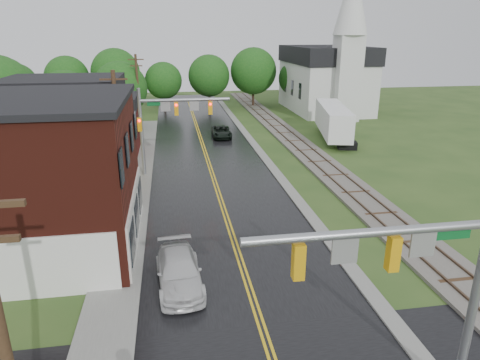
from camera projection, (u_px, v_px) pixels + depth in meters
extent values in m
cube|color=black|center=(208.00, 162.00, 39.40)|extent=(10.00, 90.00, 0.02)
cube|color=gray|center=(255.00, 146.00, 44.89)|extent=(0.80, 70.00, 0.12)
cube|color=gray|center=(136.00, 184.00, 33.79)|extent=(2.40, 50.00, 0.12)
cube|color=silver|center=(136.00, 217.00, 24.09)|extent=(0.10, 9.50, 3.00)
cube|color=tan|center=(70.00, 144.00, 32.95)|extent=(8.00, 7.00, 6.40)
cube|color=#3F0F0C|center=(101.00, 131.00, 41.82)|extent=(7.00, 6.00, 4.40)
cube|color=silver|center=(324.00, 87.00, 64.62)|extent=(10.00, 16.00, 7.00)
cube|color=black|center=(326.00, 55.00, 63.08)|extent=(10.40, 16.40, 2.40)
cube|color=silver|center=(346.00, 79.00, 56.51)|extent=(3.20, 3.20, 11.00)
cube|color=#59544C|center=(297.00, 144.00, 45.56)|extent=(3.20, 80.00, 0.20)
cube|color=#4C3828|center=(291.00, 143.00, 45.40)|extent=(0.10, 80.00, 0.12)
cube|color=#4C3828|center=(304.00, 142.00, 45.62)|extent=(0.10, 80.00, 0.12)
cylinder|color=gray|center=(474.00, 302.00, 12.97)|extent=(0.28, 0.28, 7.20)
cylinder|color=gray|center=(371.00, 233.00, 11.57)|extent=(7.20, 0.26, 0.26)
cube|color=orange|center=(393.00, 253.00, 11.90)|extent=(0.32, 0.30, 1.05)
cube|color=orange|center=(298.00, 261.00, 11.49)|extent=(0.32, 0.30, 1.05)
cube|color=gray|center=(423.00, 245.00, 11.97)|extent=(0.75, 0.06, 0.75)
cube|color=gray|center=(345.00, 251.00, 11.62)|extent=(0.75, 0.06, 0.75)
cube|color=#0C5926|center=(448.00, 235.00, 12.00)|extent=(1.40, 0.04, 0.30)
cylinder|color=gray|center=(142.00, 133.00, 34.57)|extent=(0.28, 0.28, 7.20)
cylinder|color=gray|center=(185.00, 100.00, 34.27)|extent=(7.20, 0.26, 0.26)
cube|color=orange|center=(176.00, 109.00, 34.39)|extent=(0.32, 0.30, 1.05)
cube|color=orange|center=(210.00, 108.00, 34.81)|extent=(0.32, 0.30, 1.05)
cube|color=gray|center=(165.00, 107.00, 34.19)|extent=(0.75, 0.06, 0.75)
cube|color=gray|center=(194.00, 106.00, 34.54)|extent=(0.75, 0.06, 0.75)
cube|color=#0C5926|center=(156.00, 104.00, 34.00)|extent=(1.40, 0.04, 0.30)
sphere|color=#FF0C0C|center=(176.00, 105.00, 34.11)|extent=(0.20, 0.20, 0.20)
cylinder|color=#382616|center=(119.00, 137.00, 29.43)|extent=(0.28, 0.28, 9.00)
cube|color=#382616|center=(113.00, 79.00, 28.16)|extent=(1.80, 0.12, 0.12)
cube|color=#382616|center=(114.00, 90.00, 28.38)|extent=(1.40, 0.12, 0.12)
cylinder|color=#382616|center=(138.00, 94.00, 49.95)|extent=(0.28, 0.28, 9.00)
cube|color=#382616|center=(136.00, 59.00, 48.67)|extent=(1.80, 0.12, 0.12)
cube|color=#382616|center=(136.00, 66.00, 48.90)|extent=(1.40, 0.12, 0.12)
cylinder|color=black|center=(4.00, 147.00, 37.96)|extent=(0.36, 0.36, 3.42)
sphere|color=#174C15|center=(2.00, 108.00, 36.53)|extent=(5.32, 5.32, 5.32)
cylinder|color=black|center=(70.00, 130.00, 46.15)|extent=(0.36, 0.36, 2.70)
sphere|color=#174C15|center=(66.00, 99.00, 45.07)|extent=(6.00, 6.00, 6.00)
sphere|color=#174C15|center=(72.00, 105.00, 44.96)|extent=(4.20, 4.20, 4.20)
cylinder|color=black|center=(123.00, 117.00, 52.48)|extent=(0.36, 0.36, 2.88)
sphere|color=#174C15|center=(120.00, 88.00, 51.33)|extent=(6.40, 6.40, 6.40)
sphere|color=#174C15|center=(126.00, 93.00, 51.23)|extent=(4.48, 4.48, 4.48)
imported|color=black|center=(221.00, 132.00, 48.44)|extent=(2.25, 4.61, 1.26)
imported|color=silver|center=(179.00, 271.00, 20.03)|extent=(2.33, 5.08, 1.44)
cube|color=black|center=(347.00, 145.00, 43.67)|extent=(2.10, 1.58, 0.80)
cylinder|color=gray|center=(323.00, 130.00, 50.44)|extent=(0.16, 0.16, 0.80)
cube|color=white|center=(333.00, 119.00, 47.13)|extent=(4.95, 11.88, 2.90)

